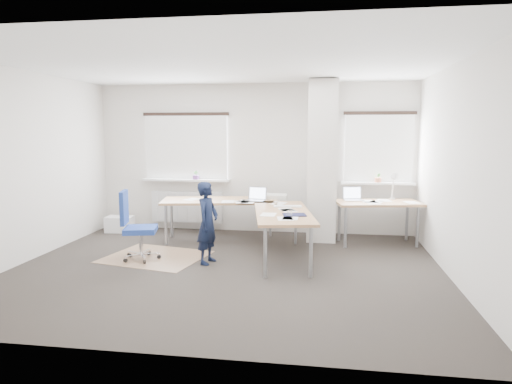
# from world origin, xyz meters

# --- Properties ---
(ground) EXTENTS (6.00, 6.00, 0.00)m
(ground) POSITION_xyz_m (0.00, 0.00, 0.00)
(ground) COLOR black
(ground) RESTS_ON ground
(room_shell) EXTENTS (6.04, 5.04, 2.82)m
(room_shell) POSITION_xyz_m (0.18, 0.45, 1.75)
(room_shell) COLOR silver
(room_shell) RESTS_ON ground
(floor_mat) EXTENTS (1.65, 1.48, 0.01)m
(floor_mat) POSITION_xyz_m (-1.20, 0.44, 0.00)
(floor_mat) COLOR #8B684C
(floor_mat) RESTS_ON ground
(white_crate) EXTENTS (0.51, 0.37, 0.29)m
(white_crate) POSITION_xyz_m (-2.53, 2.05, 0.15)
(white_crate) COLOR white
(white_crate) RESTS_ON ground
(desk_main) EXTENTS (2.82, 2.63, 0.96)m
(desk_main) POSITION_xyz_m (0.19, 1.17, 0.69)
(desk_main) COLOR #996E41
(desk_main) RESTS_ON ground
(desk_side) EXTENTS (1.50, 0.93, 1.22)m
(desk_side) POSITION_xyz_m (2.25, 1.81, 0.69)
(desk_side) COLOR #996E41
(desk_side) RESTS_ON ground
(task_chair) EXTENTS (0.58, 0.57, 1.05)m
(task_chair) POSITION_xyz_m (-1.40, 0.27, 0.29)
(task_chair) COLOR navy
(task_chair) RESTS_ON ground
(person) EXTENTS (0.37, 0.49, 1.20)m
(person) POSITION_xyz_m (-0.33, 0.26, 0.60)
(person) COLOR black
(person) RESTS_ON ground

